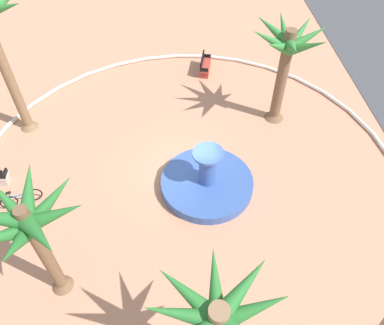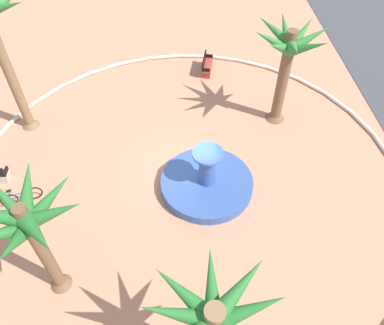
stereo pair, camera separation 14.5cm
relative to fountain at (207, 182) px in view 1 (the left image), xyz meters
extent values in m
plane|color=tan|center=(-0.85, -0.88, -0.31)|extent=(80.00, 80.00, 0.00)
torus|color=silver|center=(-0.85, -0.88, -0.21)|extent=(19.66, 19.66, 0.20)
cylinder|color=#38569E|center=(0.00, 0.00, -0.09)|extent=(4.06, 4.06, 0.45)
cylinder|color=teal|center=(0.00, 0.00, -0.12)|extent=(3.58, 3.58, 0.34)
cylinder|color=#38569E|center=(0.00, 0.00, 0.95)|extent=(0.73, 0.73, 1.63)
cylinder|color=#3D5FAD|center=(0.00, 0.00, 1.82)|extent=(1.30, 1.30, 0.12)
cone|color=#28702D|center=(7.09, 0.32, 3.72)|extent=(0.82, 2.03, 1.27)
cone|color=#28702D|center=(6.59, 0.13, 3.85)|extent=(1.75, 1.84, 1.05)
cone|color=#28702D|center=(6.38, -0.53, 3.63)|extent=(1.95, 0.60, 1.42)
cone|color=#28702D|center=(6.63, -1.24, 3.80)|extent=(1.70, 1.89, 1.13)
cone|color=#28702D|center=(7.10, -1.44, 3.78)|extent=(0.78, 2.03, 1.16)
cylinder|color=brown|center=(4.20, -5.67, 2.05)|extent=(0.41, 0.41, 4.73)
cone|color=brown|center=(4.20, -5.67, -0.06)|extent=(0.78, 0.78, 0.50)
cone|color=#28702D|center=(4.99, -5.71, 3.95)|extent=(1.90, 0.66, 1.42)
cone|color=#28702D|center=(4.89, -5.11, 4.17)|extent=(1.84, 1.65, 1.04)
cone|color=#28702D|center=(4.18, -4.82, 4.06)|extent=(0.62, 1.93, 1.23)
cone|color=#28702D|center=(3.65, -5.06, 4.01)|extent=(1.69, 1.78, 1.32)
cone|color=#28702D|center=(3.33, -5.72, 4.12)|extent=(1.95, 0.67, 1.12)
cone|color=#28702D|center=(3.64, -6.24, 3.97)|extent=(1.72, 1.73, 1.39)
cylinder|color=brown|center=(-4.60, -8.72, 3.09)|extent=(0.47, 0.47, 6.81)
cone|color=brown|center=(-4.60, -8.72, -0.06)|extent=(0.88, 0.88, 0.50)
cone|color=#337F38|center=(-4.20, -7.76, 6.12)|extent=(1.41, 2.32, 1.28)
cone|color=#337F38|center=(-5.16, -7.88, 6.02)|extent=(1.72, 2.18, 1.46)
cylinder|color=brown|center=(-4.42, 3.99, 2.18)|extent=(0.53, 0.53, 4.98)
cone|color=brown|center=(-4.42, 3.99, -0.06)|extent=(1.01, 1.01, 0.50)
cone|color=#337F38|center=(-3.53, 3.87, 4.32)|extent=(2.06, 0.83, 1.20)
cone|color=#337F38|center=(-3.86, 4.60, 4.16)|extent=(1.72, 1.81, 1.48)
cone|color=#337F38|center=(-4.52, 4.83, 4.20)|extent=(0.80, 2.01, 1.41)
cone|color=#337F38|center=(-4.99, 4.59, 4.17)|extent=(1.74, 1.79, 1.48)
cone|color=#337F38|center=(-5.27, 3.94, 4.22)|extent=(2.00, 0.68, 1.38)
cone|color=#337F38|center=(-5.08, 3.37, 4.34)|extent=(1.85, 1.77, 1.18)
cone|color=#337F38|center=(-4.44, 3.15, 4.19)|extent=(0.60, 1.97, 1.43)
cone|color=#337F38|center=(-3.86, 3.36, 4.20)|extent=(1.71, 1.84, 1.41)
cube|color=#B73D33|center=(-8.88, 0.81, 0.14)|extent=(1.67, 0.82, 0.12)
cube|color=black|center=(-8.92, 0.60, 0.44)|extent=(1.58, 0.41, 0.50)
cube|color=#9C342B|center=(-8.88, 0.81, -0.12)|extent=(1.54, 0.75, 0.39)
cube|color=black|center=(-9.61, 0.96, 0.28)|extent=(0.17, 0.46, 0.24)
cube|color=black|center=(-8.15, 0.66, 0.28)|extent=(0.17, 0.46, 0.24)
cube|color=black|center=(-0.93, -8.82, 0.28)|extent=(0.45, 0.08, 0.24)
torus|color=black|center=(0.19, -7.44, 0.05)|extent=(0.29, 0.70, 0.72)
torus|color=black|center=(0.51, -8.38, 0.05)|extent=(0.29, 0.70, 0.72)
cylinder|color=#1E66B2|center=(0.35, -7.91, 0.28)|extent=(0.35, 0.92, 0.05)
cylinder|color=#1E66B2|center=(0.46, -8.24, 0.43)|extent=(0.04, 0.04, 0.30)
cube|color=black|center=(0.46, -8.24, 0.60)|extent=(0.16, 0.22, 0.06)
cylinder|color=#1E66B2|center=(0.20, -7.48, 0.41)|extent=(0.43, 0.17, 0.03)
camera|label=1|loc=(10.57, -1.43, 12.93)|focal=35.63mm
camera|label=2|loc=(10.58, -1.29, 12.93)|focal=35.63mm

